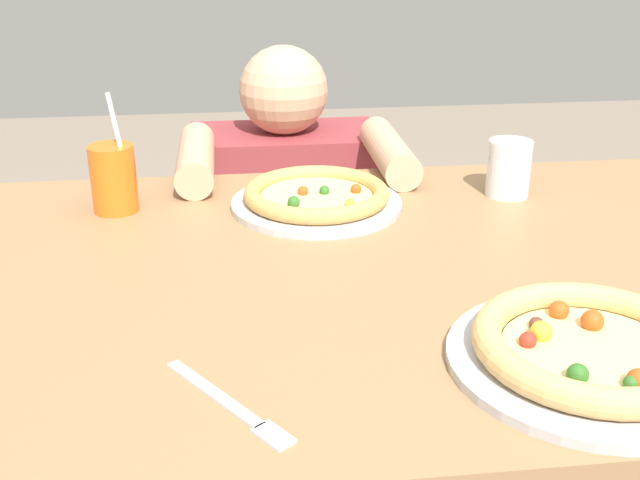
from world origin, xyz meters
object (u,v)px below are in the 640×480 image
(fork, at_px, (232,406))
(diner_seated, at_px, (287,276))
(pizza_far, at_px, (317,197))
(water_cup_clear, at_px, (509,167))
(drink_cup_colored, at_px, (114,178))
(pizza_near, at_px, (591,350))

(fork, relative_size, diner_seated, 0.18)
(pizza_far, height_order, water_cup_clear, water_cup_clear)
(drink_cup_colored, distance_m, diner_seated, 0.64)
(fork, bearing_deg, diner_seated, 82.25)
(drink_cup_colored, bearing_deg, pizza_near, -43.99)
(pizza_near, xyz_separation_m, fork, (-0.40, -0.03, -0.02))
(drink_cup_colored, xyz_separation_m, diner_seated, (0.32, 0.39, -0.39))
(pizza_near, xyz_separation_m, pizza_far, (-0.25, 0.54, -0.00))
(pizza_far, bearing_deg, fork, -105.27)
(pizza_far, distance_m, drink_cup_colored, 0.34)
(drink_cup_colored, bearing_deg, diner_seated, 50.87)
(water_cup_clear, bearing_deg, pizza_far, -176.40)
(water_cup_clear, bearing_deg, drink_cup_colored, 179.61)
(pizza_far, xyz_separation_m, water_cup_clear, (0.35, 0.02, 0.03))
(pizza_near, bearing_deg, drink_cup_colored, 136.01)
(pizza_near, distance_m, pizza_far, 0.59)
(drink_cup_colored, height_order, fork, drink_cup_colored)
(fork, bearing_deg, pizza_near, 4.58)
(water_cup_clear, distance_m, diner_seated, 0.66)
(pizza_near, height_order, pizza_far, pizza_near)
(diner_seated, bearing_deg, pizza_near, -74.38)
(pizza_far, height_order, drink_cup_colored, drink_cup_colored)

